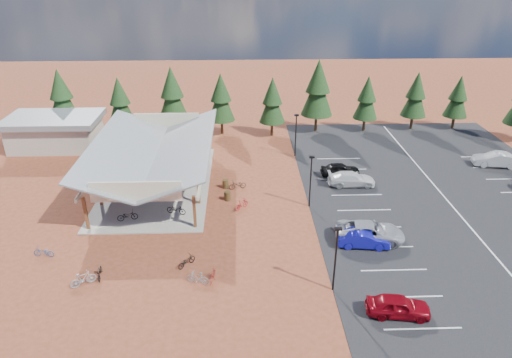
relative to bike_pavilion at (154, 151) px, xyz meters
The scene contains 41 objects.
ground 12.79m from the bike_pavilion, 34.99° to the right, with size 140.00×140.00×0.00m, color brown.
asphalt_lot 29.03m from the bike_pavilion, ahead, with size 27.00×44.00×0.04m, color black.
concrete_pad 3.77m from the bike_pavilion, 90.00° to the left, with size 10.60×18.60×0.10m, color gray.
bike_pavilion is the anchor object (origin of this frame).
outbuilding 17.89m from the bike_pavilion, 141.84° to the left, with size 11.00×7.00×3.90m.
lamp_post_0 22.69m from the bike_pavilion, 48.58° to the right, with size 0.50×0.25×5.14m.
lamp_post_1 15.83m from the bike_pavilion, 18.43° to the right, with size 0.50×0.25×5.14m.
lamp_post_2 16.57m from the bike_pavilion, 25.02° to the left, with size 0.50×0.25×5.14m.
trash_bin_0 8.77m from the bike_pavilion, 25.82° to the right, with size 0.60×0.60×0.90m, color #413117.
trash_bin_1 7.85m from the bike_pavilion, ahead, with size 0.60×0.60×0.90m, color #413117.
pine_0 21.19m from the bike_pavilion, 132.49° to the left, with size 3.71×3.71×8.64m.
pine_1 15.87m from the bike_pavilion, 114.66° to the left, with size 3.34×3.34×7.79m.
pine_2 15.26m from the bike_pavilion, 90.27° to the left, with size 3.83×3.83×8.92m.
pine_3 16.11m from the bike_pavilion, 67.39° to the left, with size 3.47×3.47×8.09m.
pine_4 19.01m from the bike_pavilion, 47.88° to the left, with size 3.31×3.31×7.71m.
pine_5 24.39m from the bike_pavilion, 39.61° to the left, with size 4.14×4.14×9.64m.
pine_6 29.57m from the bike_pavilion, 31.39° to the left, with size 3.20×3.20×7.46m.
pine_7 35.64m from the bike_pavilion, 26.52° to the left, with size 3.36×3.36×7.83m.
pine_8 40.83m from the bike_pavilion, 22.91° to the left, with size 3.13×3.13×7.30m.
bike_0 8.00m from the bike_pavilion, 101.74° to the right, with size 0.63×1.80×0.94m, color black.
bike_1 5.08m from the bike_pavilion, 110.89° to the right, with size 0.46×1.62×0.97m, color gray.
bike_2 4.69m from the bike_pavilion, 131.22° to the left, with size 0.53×1.53×0.80m, color navy.
bike_3 8.06m from the bike_pavilion, 97.48° to the left, with size 0.50×1.77×1.07m, color maroon.
bike_4 7.47m from the bike_pavilion, 66.45° to the right, with size 0.63×1.82×0.96m, color black.
bike_5 4.45m from the bike_pavilion, 46.90° to the right, with size 0.49×1.73×1.04m, color #9A9DA3.
bike_6 4.41m from the bike_pavilion, 32.76° to the left, with size 0.54×1.56×0.82m, color navy.
bike_7 8.49m from the bike_pavilion, 67.73° to the left, with size 0.48×1.70×1.02m, color maroon.
bike_8 15.51m from the bike_pavilion, 96.85° to the right, with size 0.58×1.66×0.87m, color black.
bike_9 16.47m from the bike_pavilion, 99.76° to the right, with size 0.52×1.85×1.11m, color #9D9EA5.
bike_10 14.51m from the bike_pavilion, 119.29° to the right, with size 0.57×1.64×0.86m, color #214A88.
bike_11 17.34m from the bike_pavilion, 67.62° to the right, with size 0.45×1.61×0.97m, color maroon.
bike_12 14.95m from the bike_pavilion, 72.40° to the right, with size 0.58×1.66×0.87m, color black.
bike_13 17.22m from the bike_pavilion, 71.26° to the right, with size 0.47×1.68×1.01m, color gray.
bike_15 10.66m from the bike_pavilion, 31.44° to the right, with size 0.47×1.66×1.00m, color maroon.
bike_16 8.99m from the bike_pavilion, ahead, with size 0.61×1.76×0.92m, color black.
car_0 27.34m from the bike_pavilion, 46.36° to the right, with size 1.66×4.13×1.41m, color maroon.
car_1 22.08m from the bike_pavilion, 32.58° to the right, with size 1.46×4.19×1.38m, color #13139B.
car_2 22.25m from the bike_pavilion, 29.67° to the right, with size 2.61×5.65×1.57m, color #9C9DA4.
car_3 20.17m from the bike_pavilion, ahead, with size 1.96×4.81×1.40m, color silver.
car_4 19.52m from the bike_pavilion, ahead, with size 1.66×4.13×1.41m, color black.
car_9 37.33m from the bike_pavilion, ahead, with size 1.68×4.83×1.59m, color #B7B7B7.
Camera 1 is at (-1.31, -35.34, 21.20)m, focal length 32.00 mm.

